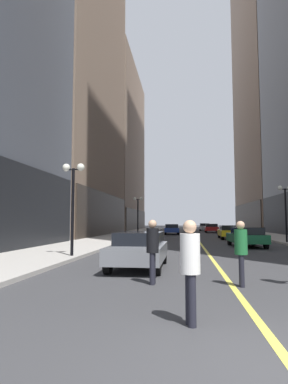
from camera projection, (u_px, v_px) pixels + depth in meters
ground_plane at (195, 236)px, 38.24m from camera, size 200.00×200.00×0.00m
sidewalk_left at (125, 235)px, 39.24m from camera, size 4.50×78.00×0.15m
sidewalk_right at (268, 236)px, 37.26m from camera, size 4.50×78.00×0.15m
lane_centre_stripe at (195, 236)px, 38.24m from camera, size 0.16×70.00×0.01m
building_left_far at (99, 149)px, 66.59m from camera, size 15.81×26.00×32.62m
building_right_far at (268, 47)px, 64.26m from camera, size 10.17×26.00×71.88m
car_grey at (139, 249)px, 12.13m from camera, size 1.90×4.19×1.32m
car_green at (247, 236)px, 21.91m from camera, size 2.12×4.44×1.32m
car_yellow at (229, 231)px, 31.74m from camera, size 1.87×4.76×1.32m
car_blue at (172, 229)px, 42.61m from camera, size 2.02×4.39×1.32m
car_red at (211, 228)px, 49.18m from camera, size 2.05×4.79×1.32m
car_silver at (205, 227)px, 58.39m from camera, size 1.96×4.83×1.32m
pedestrian_in_black_coat at (153, 246)px, 9.09m from camera, size 0.37×0.37×1.77m
pedestrian_in_white_shirt at (190, 263)px, 5.54m from camera, size 0.41×0.41×1.75m
pedestrian_in_green_parka at (241, 248)px, 8.77m from camera, size 0.39×0.39×1.74m
street_lamp_left_near at (73, 188)px, 15.31m from camera, size 1.06×0.36×4.43m
street_lamp_left_far at (138, 207)px, 36.93m from camera, size 1.06×0.36×4.43m
street_lamp_right_mid at (285, 201)px, 24.83m from camera, size 1.06×0.36×4.43m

